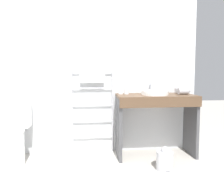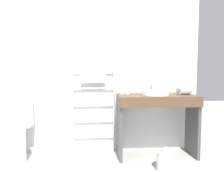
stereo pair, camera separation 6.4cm
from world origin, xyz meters
name	(u,v)px [view 1 (the left image)]	position (x,y,z in m)	size (l,w,h in m)	color
wall_back	(96,64)	(0.00, 1.43, 1.27)	(2.93, 0.12, 2.54)	silver
toilet	(11,137)	(-1.07, 1.05, 0.34)	(0.37, 0.51, 0.82)	white
towel_radiator	(92,94)	(-0.06, 1.32, 0.84)	(0.60, 0.06, 1.20)	silver
vanity_counter	(156,114)	(0.80, 1.12, 0.58)	(1.06, 0.46, 0.84)	brown
sink_basin	(155,92)	(0.78, 1.13, 0.88)	(0.36, 0.36, 0.06)	white
faucet	(151,86)	(0.78, 1.32, 0.94)	(0.02, 0.10, 0.16)	silver
cup_near_wall	(121,91)	(0.33, 1.25, 0.89)	(0.07, 0.07, 0.10)	white
cup_near_edge	(127,91)	(0.41, 1.22, 0.89)	(0.06, 0.06, 0.09)	white
hair_dryer	(183,91)	(1.18, 1.14, 0.89)	(0.18, 0.20, 0.09)	#B7B7BC
trash_bin	(165,160)	(0.78, 0.72, 0.12)	(0.20, 0.23, 0.28)	silver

